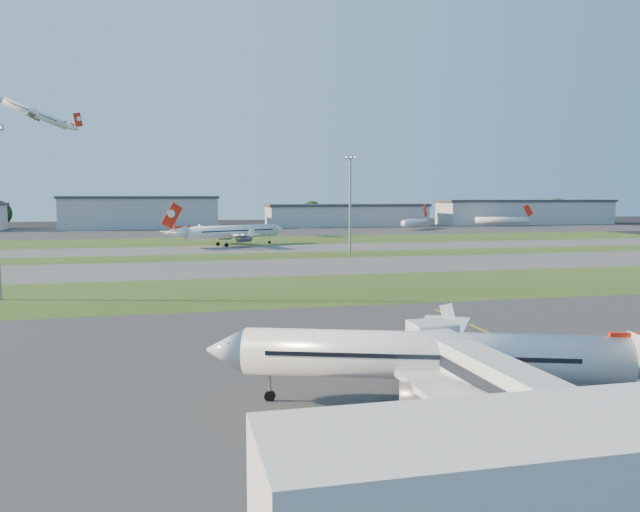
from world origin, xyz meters
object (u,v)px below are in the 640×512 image
object	(u,v)px
jet_bridge	(511,388)
airliner_taxiing	(231,232)
light_mast_centre	(350,198)
mini_jet_near	(415,222)
mini_jet_far	(502,220)
airliner_parked	(436,357)

from	to	relation	value
jet_bridge	airliner_taxiing	xyz separation A→B (m)	(-2.77, 160.05, 0.25)
jet_bridge	light_mast_centre	distance (m)	126.17
mini_jet_near	light_mast_centre	xyz separation A→B (m)	(-62.73, -111.98, 11.53)
jet_bridge	mini_jet_far	distance (m)	286.10
airliner_parked	mini_jet_far	distance (m)	279.16
jet_bridge	mini_jet_far	bearing A→B (deg)	60.81
jet_bridge	mini_jet_far	xyz separation A→B (m)	(139.55, 249.76, -0.73)
jet_bridge	mini_jet_far	size ratio (longest dim) A/B	0.96
mini_jet_near	mini_jet_far	size ratio (longest dim) A/B	0.79
jet_bridge	airliner_parked	xyz separation A→B (m)	(-1.13, 8.63, -0.24)
jet_bridge	airliner_taxiing	distance (m)	160.07
mini_jet_near	light_mast_centre	world-z (taller)	light_mast_centre
airliner_parked	airliner_taxiing	distance (m)	151.43
jet_bridge	mini_jet_near	xyz separation A→B (m)	(87.54, 235.22, -0.73)
light_mast_centre	airliner_parked	bearing A→B (deg)	-102.75
mini_jet_near	jet_bridge	bearing A→B (deg)	-157.57
jet_bridge	mini_jet_near	world-z (taller)	mini_jet_near
jet_bridge	airliner_parked	world-z (taller)	airliner_parked
mini_jet_near	mini_jet_far	xyz separation A→B (m)	(52.01, 14.55, 0.00)
mini_jet_far	jet_bridge	bearing A→B (deg)	-105.03
airliner_parked	light_mast_centre	xyz separation A→B (m)	(25.93, 114.60, 11.04)
airliner_parked	mini_jet_far	bearing A→B (deg)	78.80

